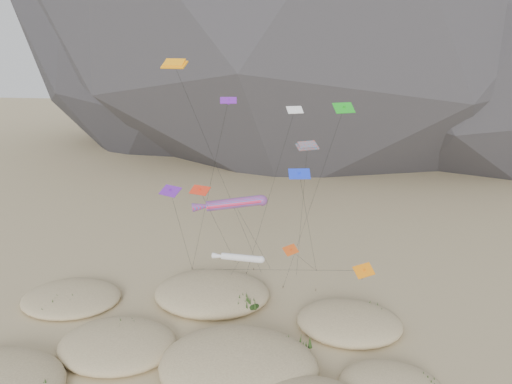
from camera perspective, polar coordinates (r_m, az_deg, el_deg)
dunes at (r=52.15m, az=-6.65°, el=-18.13°), size 47.87×38.27×3.98m
dune_grass at (r=52.58m, az=-4.61°, el=-17.56°), size 42.53×26.51×1.49m
kite_stakes at (r=69.24m, az=2.12°, el=-9.38°), size 23.57×7.38×0.30m
rainbow_tube_kite at (r=55.12m, az=-2.79°, el=-1.32°), size 8.30×14.17×14.39m
white_tube_kite at (r=52.33m, az=-1.94°, el=-7.51°), size 6.80×14.14×9.59m
orange_parafoil at (r=53.80m, az=-9.18°, el=13.92°), size 8.94×12.63×28.94m
multi_parafoil at (r=54.33m, az=5.89°, el=5.09°), size 2.78×10.57×20.32m
delta_kites at (r=52.24m, az=1.76°, el=1.18°), size 23.62×20.86×25.12m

